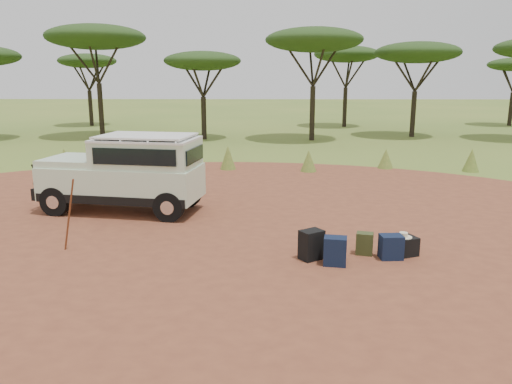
{
  "coord_description": "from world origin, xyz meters",
  "views": [
    {
      "loc": [
        1.34,
        -9.76,
        3.41
      ],
      "look_at": [
        1.18,
        0.67,
        1.0
      ],
      "focal_mm": 35.0,
      "sensor_mm": 36.0,
      "label": 1
    }
  ],
  "objects_px": {
    "safari_vehicle": "(127,175)",
    "backpack_black": "(311,245)",
    "backpack_navy": "(335,251)",
    "duffel_navy": "(391,247)",
    "hard_case": "(403,246)",
    "backpack_olive": "(364,244)",
    "walking_staff": "(69,215)"
  },
  "relations": [
    {
      "from": "hard_case",
      "to": "backpack_olive",
      "type": "bearing_deg",
      "value": 153.03
    },
    {
      "from": "backpack_navy",
      "to": "backpack_olive",
      "type": "distance_m",
      "value": 0.87
    },
    {
      "from": "walking_staff",
      "to": "duffel_navy",
      "type": "relative_size",
      "value": 3.22
    },
    {
      "from": "backpack_black",
      "to": "backpack_navy",
      "type": "bearing_deg",
      "value": -70.13
    },
    {
      "from": "walking_staff",
      "to": "hard_case",
      "type": "xyz_separation_m",
      "value": [
        6.57,
        -0.17,
        -0.56
      ]
    },
    {
      "from": "safari_vehicle",
      "to": "backpack_black",
      "type": "xyz_separation_m",
      "value": [
        4.42,
        -3.43,
        -0.68
      ]
    },
    {
      "from": "safari_vehicle",
      "to": "backpack_navy",
      "type": "distance_m",
      "value": 6.14
    },
    {
      "from": "backpack_navy",
      "to": "duffel_navy",
      "type": "relative_size",
      "value": 1.15
    },
    {
      "from": "backpack_navy",
      "to": "duffel_navy",
      "type": "distance_m",
      "value": 1.17
    },
    {
      "from": "hard_case",
      "to": "duffel_navy",
      "type": "bearing_deg",
      "value": -169.98
    },
    {
      "from": "walking_staff",
      "to": "backpack_black",
      "type": "distance_m",
      "value": 4.8
    },
    {
      "from": "backpack_navy",
      "to": "hard_case",
      "type": "height_order",
      "value": "backpack_navy"
    },
    {
      "from": "walking_staff",
      "to": "backpack_navy",
      "type": "relative_size",
      "value": 2.8
    },
    {
      "from": "hard_case",
      "to": "walking_staff",
      "type": "bearing_deg",
      "value": 155.09
    },
    {
      "from": "backpack_olive",
      "to": "duffel_navy",
      "type": "relative_size",
      "value": 0.94
    },
    {
      "from": "walking_staff",
      "to": "backpack_olive",
      "type": "xyz_separation_m",
      "value": [
        5.83,
        -0.12,
        -0.52
      ]
    },
    {
      "from": "backpack_black",
      "to": "backpack_navy",
      "type": "relative_size",
      "value": 1.06
    },
    {
      "from": "safari_vehicle",
      "to": "duffel_navy",
      "type": "distance_m",
      "value": 6.88
    },
    {
      "from": "backpack_olive",
      "to": "walking_staff",
      "type": "bearing_deg",
      "value": -166.36
    },
    {
      "from": "safari_vehicle",
      "to": "backpack_black",
      "type": "bearing_deg",
      "value": -28.25
    },
    {
      "from": "walking_staff",
      "to": "hard_case",
      "type": "bearing_deg",
      "value": -71.25
    },
    {
      "from": "safari_vehicle",
      "to": "backpack_black",
      "type": "distance_m",
      "value": 5.63
    },
    {
      "from": "safari_vehicle",
      "to": "duffel_navy",
      "type": "height_order",
      "value": "safari_vehicle"
    },
    {
      "from": "backpack_olive",
      "to": "hard_case",
      "type": "distance_m",
      "value": 0.74
    },
    {
      "from": "backpack_navy",
      "to": "backpack_olive",
      "type": "relative_size",
      "value": 1.22
    },
    {
      "from": "safari_vehicle",
      "to": "hard_case",
      "type": "bearing_deg",
      "value": -17.64
    },
    {
      "from": "walking_staff",
      "to": "backpack_navy",
      "type": "xyz_separation_m",
      "value": [
        5.18,
        -0.7,
        -0.47
      ]
    },
    {
      "from": "safari_vehicle",
      "to": "backpack_black",
      "type": "height_order",
      "value": "safari_vehicle"
    },
    {
      "from": "backpack_navy",
      "to": "hard_case",
      "type": "relative_size",
      "value": 1.02
    },
    {
      "from": "backpack_navy",
      "to": "hard_case",
      "type": "bearing_deg",
      "value": 30.84
    },
    {
      "from": "backpack_navy",
      "to": "duffel_navy",
      "type": "height_order",
      "value": "backpack_navy"
    },
    {
      "from": "backpack_olive",
      "to": "hard_case",
      "type": "relative_size",
      "value": 0.84
    }
  ]
}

